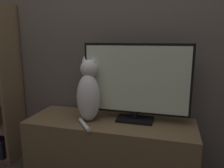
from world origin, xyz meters
The scene contains 4 objects.
wall_back centered at (0.00, 1.22, 1.30)m, with size 4.80×0.05×2.60m.
tv_stand centered at (0.00, 0.95, 0.26)m, with size 1.29×0.46×0.52m.
tv centered at (0.19, 1.01, 0.83)m, with size 0.81×0.17×0.59m.
cat centered at (-0.16, 0.92, 0.74)m, with size 0.19×0.31×0.50m.
Camera 1 is at (0.44, -0.58, 1.15)m, focal length 35.00 mm.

